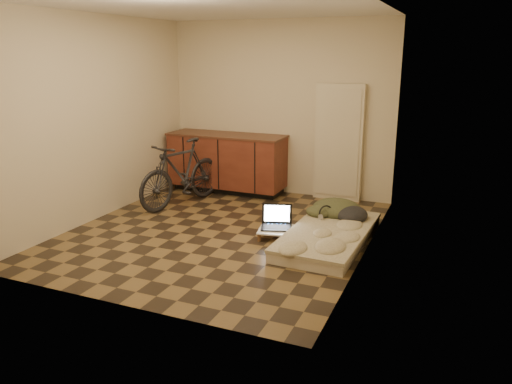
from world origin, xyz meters
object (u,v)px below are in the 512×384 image
at_px(futon, 328,236).
at_px(laptop, 277,223).
at_px(lap_desk, 286,230).
at_px(bicycle, 181,170).

xyz_separation_m(futon, laptop, (-0.64, -0.02, 0.08)).
bearing_deg(laptop, lap_desk, -37.57).
bearing_deg(futon, bicycle, 166.88).
relative_size(bicycle, lap_desk, 2.27).
distance_m(futon, lap_desk, 0.50).
height_order(futon, laptop, laptop).
xyz_separation_m(futon, lap_desk, (-0.50, -0.06, 0.02)).
xyz_separation_m(bicycle, laptop, (1.69, -0.64, -0.36)).
height_order(lap_desk, laptop, laptop).
relative_size(bicycle, laptop, 3.58).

